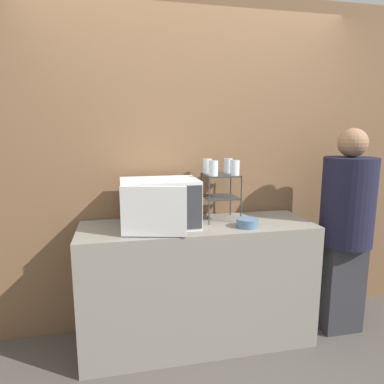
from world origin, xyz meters
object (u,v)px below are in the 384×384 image
dish_rack (221,187)px  microwave (159,203)px  glass_front_right (235,168)px  bowl (247,223)px  glass_back_right (228,166)px  person (346,223)px  glass_front_left (213,168)px  glass_back_left (207,166)px

dish_rack → microwave: bearing=-168.7°
glass_front_right → bowl: 0.41m
microwave → glass_back_right: glass_back_right is taller
bowl → dish_rack: bearing=117.7°
microwave → glass_front_right: (0.56, 0.01, 0.24)m
glass_front_right → bowl: size_ratio=0.72×
dish_rack → glass_front_right: (0.08, -0.08, 0.15)m
glass_back_right → person: size_ratio=0.07×
microwave → person: (1.43, -0.11, -0.20)m
person → glass_front_left: bearing=173.3°
glass_back_right → glass_front_left: bearing=-136.2°
microwave → bowl: (0.60, -0.14, -0.14)m
microwave → bowl: 0.64m
glass_back_right → glass_front_right: same height
dish_rack → glass_front_left: 0.19m
microwave → dish_rack: bearing=11.3°
glass_back_right → bowl: glass_back_right is taller
dish_rack → person: 1.01m
microwave → glass_back_right: (0.56, 0.17, 0.24)m
dish_rack → glass_front_left: size_ratio=3.14×
dish_rack → person: person is taller
microwave → glass_front_left: (0.39, 0.01, 0.24)m
glass_front_left → glass_back_left: (-0.00, 0.16, 0.00)m
bowl → person: (0.82, 0.04, -0.06)m
microwave → dish_rack: 0.49m
glass_front_right → glass_back_left: size_ratio=1.00×
glass_front_right → glass_back_left: bearing=134.7°
bowl → person: size_ratio=0.10×
glass_back_right → bowl: size_ratio=0.72×
microwave → glass_back_left: glass_back_left is taller
dish_rack → glass_front_left: (-0.08, -0.08, 0.15)m
glass_front_left → glass_front_right: same height
glass_back_left → bowl: glass_back_left is taller
glass_back_left → bowl: bearing=-57.0°
microwave → glass_front_left: 0.46m
bowl → person: bearing=2.6°
glass_front_right → glass_back_right: bearing=90.2°
dish_rack → glass_back_right: 0.19m
bowl → glass_back_right: bearing=98.5°
glass_front_left → person: 1.13m
microwave → glass_back_left: (0.39, 0.18, 0.24)m
dish_rack → glass_back_right: size_ratio=3.14×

